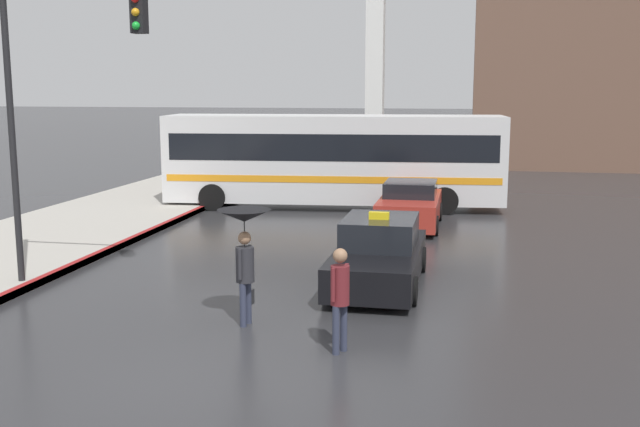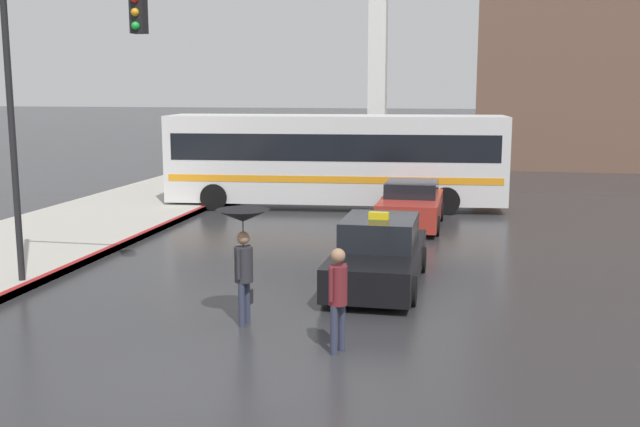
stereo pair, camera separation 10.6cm
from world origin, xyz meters
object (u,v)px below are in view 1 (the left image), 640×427
object	(u,v)px
pedestrian_with_umbrella	(245,236)
traffic_light	(59,82)
city_bus	(334,157)
sedan_red	(410,206)
pedestrian_man	(340,291)
taxi	(379,255)

from	to	relation	value
pedestrian_with_umbrella	traffic_light	xyz separation A→B (m)	(-4.40, 1.48, 2.76)
pedestrian_with_umbrella	city_bus	bearing A→B (deg)	12.84
sedan_red	pedestrian_man	xyz separation A→B (m)	(-0.21, -11.67, 0.39)
traffic_light	pedestrian_man	bearing A→B (deg)	-22.20
taxi	traffic_light	xyz separation A→B (m)	(-6.46, -1.86, 3.77)
taxi	traffic_light	size ratio (longest dim) A/B	0.71
sedan_red	pedestrian_with_umbrella	size ratio (longest dim) A/B	1.92
pedestrian_man	taxi	bearing A→B (deg)	-156.05
city_bus	pedestrian_with_umbrella	distance (m)	13.95
pedestrian_with_umbrella	sedan_red	bearing A→B (deg)	-2.38
sedan_red	taxi	bearing A→B (deg)	89.13
pedestrian_man	traffic_light	world-z (taller)	traffic_light
pedestrian_with_umbrella	traffic_light	world-z (taller)	traffic_light
pedestrian_man	city_bus	bearing A→B (deg)	-144.01
sedan_red	pedestrian_with_umbrella	bearing A→B (deg)	78.40
traffic_light	city_bus	bearing A→B (deg)	74.21
taxi	sedan_red	bearing A→B (deg)	-90.87
sedan_red	city_bus	xyz separation A→B (m)	(-3.05, 3.35, 1.20)
pedestrian_with_umbrella	pedestrian_man	distance (m)	2.33
taxi	pedestrian_with_umbrella	xyz separation A→B (m)	(-2.06, -3.35, 1.01)
pedestrian_with_umbrella	pedestrian_man	xyz separation A→B (m)	(1.95, -1.11, -0.63)
traffic_light	sedan_red	bearing A→B (deg)	54.13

